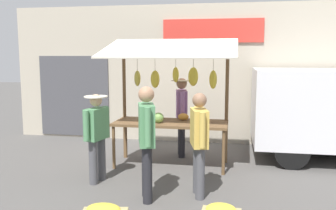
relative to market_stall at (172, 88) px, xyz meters
name	(u,v)px	position (x,y,z in m)	size (l,w,h in m)	color
ground_plane	(171,165)	(0.01, 0.04, -1.54)	(40.00, 40.00, 0.00)	#514F4C
street_backdrop	(184,74)	(0.06, -2.16, 0.16)	(9.00, 0.30, 3.40)	#B2A893
market_stall	(172,88)	(0.00, 0.00, 0.00)	(2.50, 1.46, 2.50)	brown
vendor_with_sunhat	(182,110)	(-0.09, -0.71, -0.54)	(0.44, 0.70, 1.69)	#232328
shopper_in_striped_shirt	(147,134)	(0.06, 1.80, -0.53)	(0.36, 0.70, 1.72)	#232328
shopper_with_shopping_bag	(199,137)	(-0.69, 1.51, -0.61)	(0.33, 0.67, 1.61)	#4C4C51
shopper_with_ponytail	(97,132)	(1.08, 1.19, -0.65)	(0.39, 0.65, 1.52)	#4C4C51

